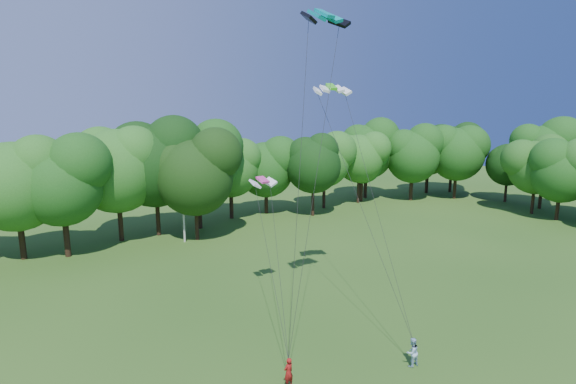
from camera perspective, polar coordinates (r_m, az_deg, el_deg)
utility_pole at (r=48.15m, az=-13.19°, el=-1.17°), size 1.69×0.44×8.56m
kite_flyer_left at (r=24.84m, az=0.05°, el=-21.94°), size 0.64×0.47×1.61m
kite_flyer_right at (r=27.31m, az=15.48°, el=-19.00°), size 0.85×0.68×1.66m
kite_teal at (r=26.55m, az=4.65°, el=21.66°), size 2.82×1.33×0.68m
kite_green at (r=31.57m, az=5.55°, el=13.17°), size 2.72×1.86×0.52m
kite_pink at (r=31.11m, az=-3.24°, el=1.56°), size 1.91×0.98×0.41m
tree_back_center at (r=48.00m, az=-11.79°, el=3.27°), size 8.85×8.85×12.87m
tree_back_east at (r=67.67m, az=9.39°, el=3.90°), size 6.72×6.72×9.77m
tree_flank_east at (r=67.30m, az=29.07°, el=3.43°), size 7.76×7.76×11.29m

